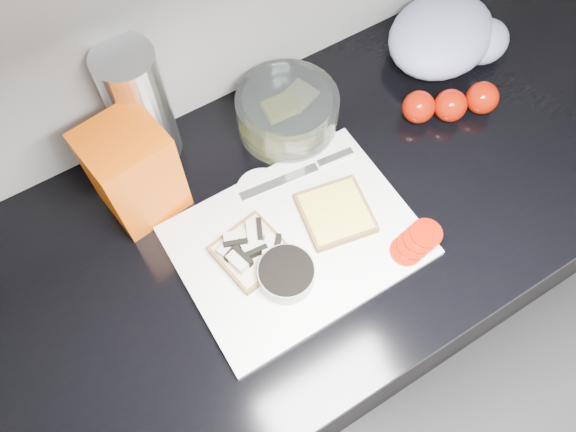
% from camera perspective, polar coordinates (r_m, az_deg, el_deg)
% --- Properties ---
extents(base_cabinet, '(3.50, 0.60, 0.86)m').
position_cam_1_polar(base_cabinet, '(1.45, 3.93, -6.57)').
color(base_cabinet, black).
rests_on(base_cabinet, ground).
extents(countertop, '(3.50, 0.64, 0.04)m').
position_cam_1_polar(countertop, '(1.04, 5.45, 2.20)').
color(countertop, black).
rests_on(countertop, base_cabinet).
extents(cutting_board, '(0.40, 0.30, 0.01)m').
position_cam_1_polar(cutting_board, '(0.96, 0.94, -2.55)').
color(cutting_board, white).
rests_on(cutting_board, countertop).
extents(bread_left, '(0.13, 0.13, 0.03)m').
position_cam_1_polar(bread_left, '(0.94, -3.84, -3.51)').
color(bread_left, beige).
rests_on(bread_left, cutting_board).
extents(bread_right, '(0.14, 0.14, 0.02)m').
position_cam_1_polar(bread_right, '(0.97, 4.85, 0.31)').
color(bread_right, beige).
rests_on(bread_right, cutting_board).
extents(tomato_slices, '(0.11, 0.08, 0.02)m').
position_cam_1_polar(tomato_slices, '(0.97, 12.88, -2.61)').
color(tomato_slices, '#A21403').
rests_on(tomato_slices, cutting_board).
extents(knife, '(0.22, 0.04, 0.01)m').
position_cam_1_polar(knife, '(1.02, 2.43, 4.90)').
color(knife, silver).
rests_on(knife, cutting_board).
extents(seed_tub, '(0.09, 0.09, 0.05)m').
position_cam_1_polar(seed_tub, '(0.92, -0.18, -6.00)').
color(seed_tub, gray).
rests_on(seed_tub, countertop).
extents(tub_lid, '(0.11, 0.11, 0.01)m').
position_cam_1_polar(tub_lid, '(1.01, -2.69, 2.62)').
color(tub_lid, white).
rests_on(tub_lid, countertop).
extents(glass_bowl, '(0.19, 0.19, 0.08)m').
position_cam_1_polar(glass_bowl, '(1.06, -0.08, 10.47)').
color(glass_bowl, silver).
rests_on(glass_bowl, countertop).
extents(bread_bag, '(0.14, 0.13, 0.19)m').
position_cam_1_polar(bread_bag, '(0.95, -15.39, 4.33)').
color(bread_bag, '#EE4503').
rests_on(bread_bag, countertop).
extents(steel_canister, '(0.10, 0.10, 0.24)m').
position_cam_1_polar(steel_canister, '(1.00, -14.79, 10.61)').
color(steel_canister, silver).
rests_on(steel_canister, countertop).
extents(grocery_bag, '(0.29, 0.25, 0.11)m').
position_cam_1_polar(grocery_bag, '(1.22, 15.88, 17.20)').
color(grocery_bag, '#A5AFCB').
rests_on(grocery_bag, countertop).
extents(whole_tomatoes, '(0.18, 0.11, 0.06)m').
position_cam_1_polar(whole_tomatoes, '(1.13, 16.19, 10.93)').
color(whole_tomatoes, '#A21403').
rests_on(whole_tomatoes, countertop).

